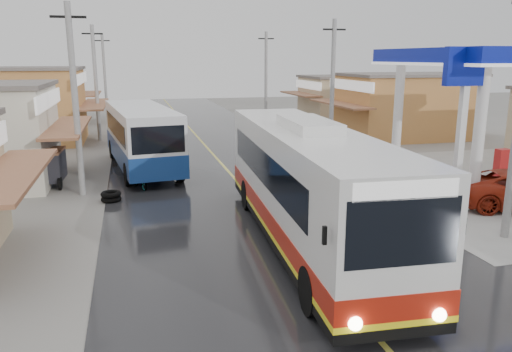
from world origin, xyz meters
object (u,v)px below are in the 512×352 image
object	(u,v)px
cyclist	(140,175)
tricycle_near	(48,165)
coach_bus	(306,185)
tyre_stack	(111,196)
second_bus	(141,136)

from	to	relation	value
cyclist	tricycle_near	xyz separation A→B (m)	(-4.09, 1.53, 0.34)
coach_bus	tricycle_near	xyz separation A→B (m)	(-9.04, 9.84, -0.95)
tyre_stack	second_bus	bearing A→B (deg)	76.15
second_bus	tyre_stack	xyz separation A→B (m)	(-1.48, -6.00, -1.56)
coach_bus	second_bus	world-z (taller)	coach_bus
coach_bus	tyre_stack	size ratio (longest dim) A/B	15.45
cyclist	tricycle_near	world-z (taller)	cyclist
coach_bus	cyclist	xyz separation A→B (m)	(-4.95, 8.31, -1.29)
coach_bus	second_bus	size ratio (longest dim) A/B	1.27
coach_bus	tyre_stack	bearing A→B (deg)	137.08
second_bus	cyclist	size ratio (longest dim) A/B	5.32
coach_bus	tricycle_near	bearing A→B (deg)	135.77
second_bus	tyre_stack	distance (m)	6.37
tricycle_near	tyre_stack	distance (m)	4.51
cyclist	tyre_stack	size ratio (longest dim) A/B	2.29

